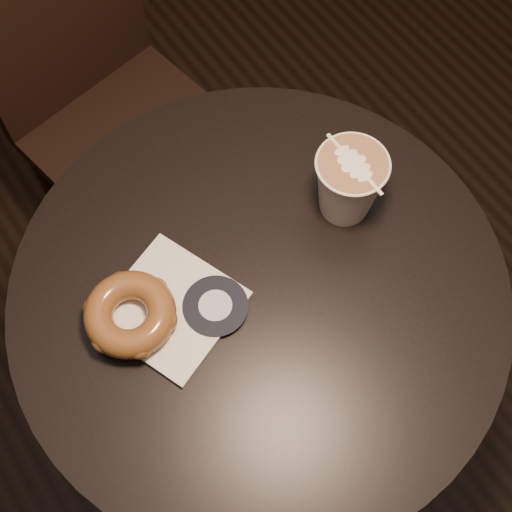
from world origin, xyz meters
name	(u,v)px	position (x,y,z in m)	size (l,w,h in m)	color
cafe_table	(259,336)	(0.00, 0.00, 0.55)	(0.70, 0.70, 0.75)	black
chair	(96,83)	(0.05, 0.63, 0.52)	(0.43, 0.43, 0.94)	black
pastry_bag	(171,308)	(-0.12, 0.05, 0.75)	(0.16, 0.16, 0.01)	silver
doughnut	(130,314)	(-0.17, 0.06, 0.78)	(0.12, 0.12, 0.04)	#5E3118
latte_cup	(348,185)	(0.18, 0.04, 0.81)	(0.10, 0.10, 0.11)	silver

